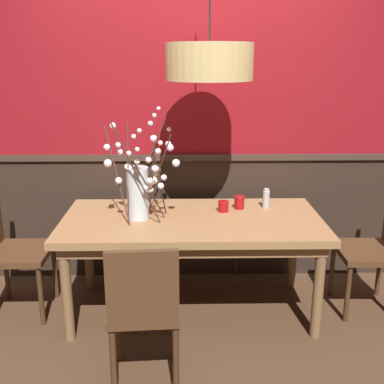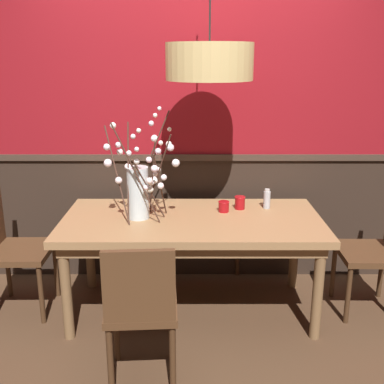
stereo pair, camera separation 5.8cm
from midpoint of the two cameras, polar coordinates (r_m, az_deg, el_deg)
name	(u,v)px [view 1 (the left image)]	position (r m, az deg, el deg)	size (l,w,h in m)	color
ground_plane	(192,309)	(3.65, -0.47, -14.03)	(24.00, 24.00, 0.00)	#4C3321
back_wall	(190,120)	(3.83, -0.63, 8.75)	(5.82, 0.14, 2.69)	#2D2119
dining_table	(192,229)	(3.37, -0.50, -4.49)	(1.84, 0.91, 0.73)	#997047
chair_head_west_end	(7,244)	(3.66, -21.94, -5.86)	(0.44, 0.46, 0.95)	#4C301C
chair_far_side_right	(217,212)	(4.22, 2.60, -2.40)	(0.46, 0.45, 0.86)	#4C301C
chair_head_east_end	(378,246)	(3.70, 21.22, -6.08)	(0.44, 0.45, 0.88)	#4C301C
chair_near_side_left	(144,306)	(2.68, -6.52, -13.60)	(0.42, 0.43, 0.89)	#4C301C
chair_far_side_left	(163,206)	(4.24, -3.95, -1.73)	(0.44, 0.40, 0.95)	#4C301C
vase_with_blossoms	(140,188)	(3.29, -6.87, 0.51)	(0.52, 0.61, 0.75)	silver
candle_holder_nearer_center	(239,202)	(3.53, 5.29, -1.26)	(0.08, 0.08, 0.10)	#9E0F14
candle_holder_nearer_edge	(223,206)	(3.46, 3.35, -1.74)	(0.08, 0.08, 0.08)	#9E0F14
condiment_bottle	(266,199)	(3.57, 8.52, -0.81)	(0.05, 0.05, 0.15)	#ADADB2
pendant_lamp	(209,62)	(3.17, 1.58, 15.54)	(0.57, 0.57, 1.01)	tan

